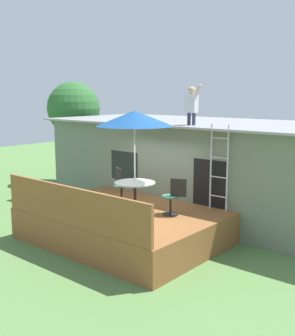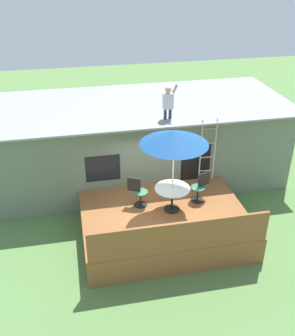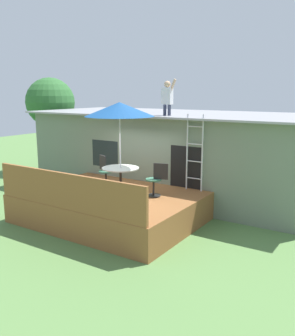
% 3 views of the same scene
% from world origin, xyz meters
% --- Properties ---
extents(ground_plane, '(40.00, 40.00, 0.00)m').
position_xyz_m(ground_plane, '(0.00, 0.00, 0.00)').
color(ground_plane, '#567F42').
extents(house, '(10.50, 4.50, 2.89)m').
position_xyz_m(house, '(0.00, 3.60, 1.45)').
color(house, slate).
rests_on(house, ground).
extents(deck, '(4.82, 3.74, 0.80)m').
position_xyz_m(deck, '(0.00, 0.00, 0.40)').
color(deck, brown).
rests_on(deck, ground).
extents(deck_railing, '(4.72, 0.08, 0.90)m').
position_xyz_m(deck_railing, '(0.00, -1.82, 1.25)').
color(deck_railing, brown).
rests_on(deck_railing, deck).
extents(patio_table, '(1.04, 1.04, 0.74)m').
position_xyz_m(patio_table, '(0.26, 0.02, 1.39)').
color(patio_table, black).
rests_on(patio_table, deck).
extents(patio_umbrella, '(1.90, 1.90, 2.54)m').
position_xyz_m(patio_umbrella, '(0.26, 0.02, 3.15)').
color(patio_umbrella, silver).
rests_on(patio_umbrella, deck).
extents(step_ladder, '(0.52, 0.04, 2.20)m').
position_xyz_m(step_ladder, '(1.82, 1.48, 1.90)').
color(step_ladder, silver).
rests_on(step_ladder, deck).
extents(person_figure, '(0.47, 0.20, 1.11)m').
position_xyz_m(person_figure, '(0.60, 2.02, 3.50)').
color(person_figure, '#33384C').
rests_on(person_figure, house).
extents(patio_chair_left, '(0.59, 0.44, 0.92)m').
position_xyz_m(patio_chair_left, '(-0.67, 0.46, 1.26)').
color(patio_chair_left, black).
rests_on(patio_chair_left, deck).
extents(patio_chair_right, '(0.60, 0.44, 0.92)m').
position_xyz_m(patio_chair_right, '(1.23, 0.36, 1.26)').
color(patio_chair_right, black).
rests_on(patio_chair_right, deck).
extents(backyard_tree, '(2.19, 2.19, 4.24)m').
position_xyz_m(backyard_tree, '(-6.56, 3.81, 3.12)').
color(backyard_tree, brown).
rests_on(backyard_tree, ground).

